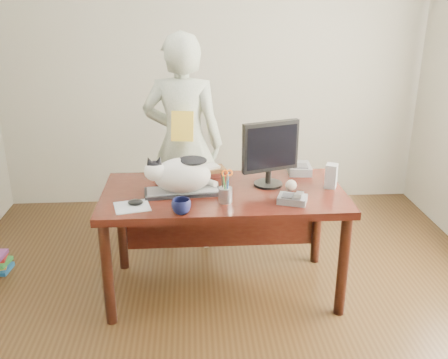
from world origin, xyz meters
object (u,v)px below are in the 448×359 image
at_px(keyboard, 183,191).
at_px(pen_cup, 225,193).
at_px(coffee_mug, 181,206).
at_px(calculator, 299,168).
at_px(book_stack, 211,171).
at_px(cat, 180,174).
at_px(baseball, 291,185).
at_px(monitor, 270,150).
at_px(speaker, 331,176).
at_px(desk, 223,207).
at_px(person, 183,144).
at_px(phone, 293,199).
at_px(mouse, 135,202).

height_order(keyboard, pen_cup, pen_cup).
bearing_deg(coffee_mug, pen_cup, 29.73).
xyz_separation_m(keyboard, calculator, (0.84, 0.35, 0.02)).
xyz_separation_m(book_stack, calculator, (0.64, 0.01, -0.00)).
xyz_separation_m(cat, baseball, (0.73, 0.01, -0.10)).
bearing_deg(baseball, monitor, 144.98).
bearing_deg(pen_cup, monitor, 38.99).
relative_size(cat, monitor, 1.07).
relative_size(coffee_mug, baseball, 1.55).
xyz_separation_m(pen_cup, coffee_mug, (-0.27, -0.16, -0.01)).
bearing_deg(monitor, cat, 170.79).
bearing_deg(speaker, calculator, 140.12).
bearing_deg(desk, person, 112.53).
bearing_deg(phone, coffee_mug, -150.37).
xyz_separation_m(monitor, phone, (0.10, -0.29, -0.23)).
distance_m(pen_cup, book_stack, 0.50).
distance_m(coffee_mug, book_stack, 0.68).
xyz_separation_m(cat, speaker, (1.01, 0.05, -0.06)).
bearing_deg(coffee_mug, book_stack, 72.59).
distance_m(cat, baseball, 0.74).
distance_m(keyboard, monitor, 0.64).
distance_m(mouse, person, 0.98).
bearing_deg(calculator, desk, -152.47).
relative_size(cat, coffee_mug, 4.19).
distance_m(monitor, speaker, 0.45).
xyz_separation_m(desk, phone, (0.42, -0.30, 0.17)).
height_order(cat, person, person).
bearing_deg(coffee_mug, mouse, 154.46).
height_order(desk, calculator, calculator).
distance_m(keyboard, cat, 0.13).
xyz_separation_m(coffee_mug, baseball, (0.72, 0.32, -0.01)).
height_order(coffee_mug, book_stack, coffee_mug).
relative_size(mouse, coffee_mug, 0.93).
distance_m(monitor, coffee_mug, 0.75).
bearing_deg(pen_cup, coffee_mug, -150.27).
bearing_deg(speaker, cat, -153.22).
distance_m(pen_cup, baseball, 0.48).
height_order(book_stack, person, person).
bearing_deg(keyboard, calculator, 16.89).
bearing_deg(keyboard, monitor, 3.77).
xyz_separation_m(desk, calculator, (0.57, 0.25, 0.18)).
bearing_deg(pen_cup, person, 106.46).
distance_m(desk, baseball, 0.49).
xyz_separation_m(speaker, person, (-0.99, 0.71, 0.03)).
distance_m(desk, cat, 0.42).
bearing_deg(speaker, keyboard, -153.40).
height_order(coffee_mug, phone, coffee_mug).
height_order(mouse, phone, phone).
distance_m(pen_cup, person, 0.95).
height_order(cat, monitor, monitor).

